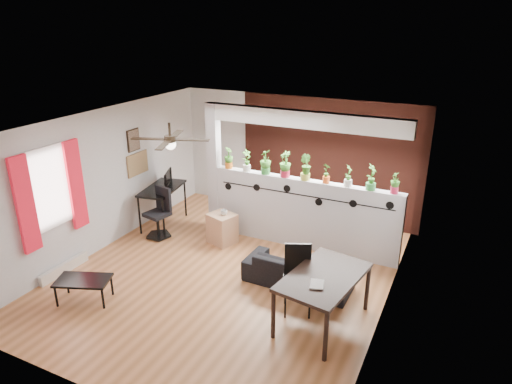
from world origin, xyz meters
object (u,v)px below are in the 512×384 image
(potted_plant_3, at_px, (285,164))
(potted_plant_7, at_px, (372,176))
(potted_plant_8, at_px, (395,182))
(dining_table, at_px, (324,281))
(potted_plant_2, at_px, (266,161))
(potted_plant_6, at_px, (349,175))
(potted_plant_0, at_px, (229,157))
(potted_plant_4, at_px, (306,167))
(ceiling_fan, at_px, (170,141))
(potted_plant_1, at_px, (247,160))
(sofa, at_px, (298,271))
(folding_chair, at_px, (298,272))
(cup, at_px, (224,212))
(cube_shelf, at_px, (222,228))
(potted_plant_5, at_px, (327,172))
(office_chair, at_px, (160,216))
(coffee_table, at_px, (83,282))
(computer_desk, at_px, (162,191))

(potted_plant_3, distance_m, potted_plant_7, 1.58)
(potted_plant_8, relative_size, dining_table, 0.24)
(potted_plant_2, xyz_separation_m, potted_plant_6, (1.58, 0.00, -0.03))
(potted_plant_0, distance_m, potted_plant_4, 1.58)
(ceiling_fan, height_order, potted_plant_1, ceiling_fan)
(potted_plant_2, relative_size, sofa, 0.28)
(potted_plant_1, height_order, potted_plant_8, potted_plant_1)
(dining_table, bearing_deg, potted_plant_1, 136.97)
(ceiling_fan, distance_m, folding_chair, 2.79)
(potted_plant_8, xyz_separation_m, cup, (-2.99, -0.52, -0.91))
(potted_plant_7, bearing_deg, folding_chair, -106.88)
(cube_shelf, height_order, folding_chair, folding_chair)
(potted_plant_5, distance_m, dining_table, 2.36)
(potted_plant_0, height_order, sofa, potted_plant_0)
(potted_plant_0, xyz_separation_m, folding_chair, (2.19, -1.90, -0.96))
(potted_plant_6, height_order, office_chair, potted_plant_6)
(potted_plant_7, xyz_separation_m, sofa, (-0.79, -1.30, -1.35))
(potted_plant_6, bearing_deg, dining_table, -82.55)
(potted_plant_8, relative_size, office_chair, 0.38)
(ceiling_fan, height_order, potted_plant_6, ceiling_fan)
(potted_plant_5, distance_m, cup, 2.09)
(potted_plant_0, xyz_separation_m, potted_plant_3, (1.19, -0.00, 0.03))
(office_chair, relative_size, folding_chair, 0.97)
(potted_plant_6, xyz_separation_m, coffee_table, (-3.19, -3.16, -1.23))
(potted_plant_3, relative_size, cup, 3.69)
(sofa, bearing_deg, potted_plant_4, -71.51)
(potted_plant_2, relative_size, cup, 3.60)
(potted_plant_1, xyz_separation_m, cup, (-0.23, -0.52, -0.93))
(potted_plant_1, bearing_deg, potted_plant_5, -0.00)
(potted_plant_5, height_order, office_chair, potted_plant_5)
(cube_shelf, bearing_deg, potted_plant_5, 33.89)
(potted_plant_4, height_order, potted_plant_7, potted_plant_4)
(potted_plant_2, bearing_deg, coffee_table, -117.03)
(potted_plant_2, distance_m, cup, 1.26)
(potted_plant_8, relative_size, folding_chair, 0.37)
(potted_plant_4, bearing_deg, potted_plant_1, 180.00)
(cup, bearing_deg, cube_shelf, 180.00)
(office_chair, xyz_separation_m, dining_table, (3.77, -1.27, 0.26))
(potted_plant_2, relative_size, potted_plant_8, 1.24)
(computer_desk, bearing_deg, cube_shelf, -6.84)
(potted_plant_7, height_order, folding_chair, potted_plant_7)
(potted_plant_8, distance_m, dining_table, 2.32)
(potted_plant_3, distance_m, potted_plant_6, 1.19)
(dining_table, bearing_deg, potted_plant_2, 131.45)
(potted_plant_8, bearing_deg, sofa, -132.30)
(computer_desk, bearing_deg, cup, -6.62)
(potted_plant_3, relative_size, computer_desk, 0.38)
(potted_plant_4, height_order, folding_chair, potted_plant_4)
(cube_shelf, bearing_deg, cup, 18.21)
(potted_plant_5, xyz_separation_m, folding_chair, (0.21, -1.90, -0.94))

